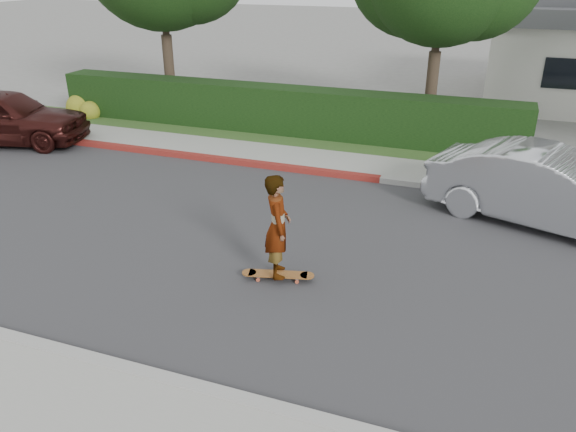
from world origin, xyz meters
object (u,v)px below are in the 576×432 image
car_silver (547,189)px  car_maroon (4,117)px  skateboard (278,274)px  skateboarder (278,226)px

car_silver → car_maroon: car_maroon is taller
skateboard → car_silver: (4.34, 4.02, 0.68)m
skateboarder → car_maroon: 11.45m
car_silver → skateboarder: bearing=150.5°
skateboard → skateboarder: bearing=75.5°
skateboard → skateboarder: skateboarder is taller
skateboard → car_silver: size_ratio=0.27×
skateboard → car_maroon: bearing=141.6°
skateboarder → car_silver: size_ratio=0.38×
skateboard → car_maroon: size_ratio=0.26×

